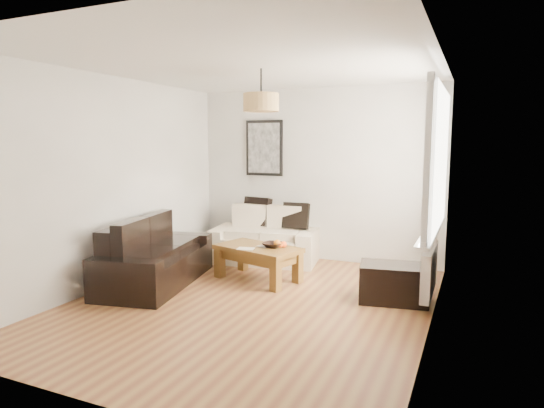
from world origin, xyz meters
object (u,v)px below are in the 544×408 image
at_px(coffee_table, 258,263).
at_px(ottoman, 394,283).
at_px(sofa_leather, 156,254).
at_px(loveseat_cream, 265,236).

relative_size(coffee_table, ottoman, 1.47).
bearing_deg(sofa_leather, ottoman, -91.18).
xyz_separation_m(coffee_table, ottoman, (1.76, -0.14, -0.01)).
height_order(loveseat_cream, coffee_table, loveseat_cream).
bearing_deg(sofa_leather, coffee_table, -70.78).
distance_m(sofa_leather, ottoman, 2.93).
bearing_deg(loveseat_cream, sofa_leather, -125.90).
height_order(sofa_leather, coffee_table, sofa_leather).
xyz_separation_m(sofa_leather, ottoman, (2.88, 0.53, -0.17)).
height_order(sofa_leather, ottoman, sofa_leather).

